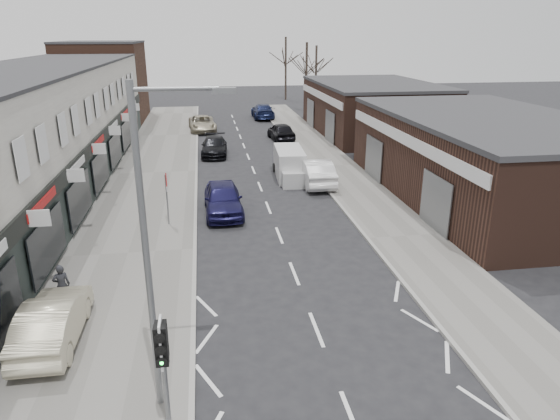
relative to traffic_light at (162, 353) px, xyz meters
name	(u,v)px	position (x,y,z in m)	size (l,w,h in m)	color
ground	(332,368)	(4.40, 2.02, -2.41)	(160.00, 160.00, 0.00)	black
pavement_left	(154,173)	(-2.35, 24.02, -2.35)	(5.50, 64.00, 0.12)	slate
pavement_right	(334,166)	(10.15, 24.02, -2.35)	(3.50, 64.00, 0.12)	slate
shop_terrace_left	(28,131)	(-9.10, 21.52, 1.14)	(8.00, 41.00, 7.10)	silver
brick_block_far	(104,83)	(-9.10, 47.02, 1.59)	(8.00, 10.00, 8.00)	#472A1E
right_unit_near	(486,159)	(16.90, 16.02, -0.16)	(10.00, 18.00, 4.50)	#382119
right_unit_far	(372,109)	(16.90, 36.02, -0.16)	(10.00, 16.00, 4.50)	#382119
tree_far_a	(306,112)	(13.40, 50.02, -2.41)	(3.60, 3.60, 8.00)	#382D26
tree_far_b	(315,105)	(15.90, 56.02, -2.41)	(3.60, 3.60, 7.50)	#382D26
tree_far_c	(286,100)	(12.90, 62.02, -2.41)	(3.60, 3.60, 8.50)	#382D26
traffic_light	(162,353)	(0.00, 0.00, 0.00)	(0.28, 0.60, 3.10)	slate
street_lamp	(153,239)	(-0.13, 1.22, 2.20)	(2.23, 0.22, 8.00)	slate
warning_sign	(167,183)	(-0.76, 14.02, -0.21)	(0.12, 0.80, 2.70)	slate
white_van	(290,165)	(6.56, 21.65, -1.52)	(1.95, 4.97, 1.90)	silver
sedan_on_pavement	(53,320)	(-3.66, 4.43, -1.58)	(1.51, 4.32, 1.42)	beige
pedestrian	(62,285)	(-3.93, 6.63, -1.54)	(0.55, 0.36, 1.52)	black
parked_car_left_a	(223,199)	(1.94, 15.46, -1.60)	(1.92, 4.78, 1.63)	#171542
parked_car_left_b	(214,146)	(1.86, 28.96, -1.73)	(1.93, 4.75, 1.38)	black
parked_car_left_c	(202,124)	(1.00, 39.26, -1.68)	(2.43, 5.28, 1.47)	#A69D85
parked_car_right_a	(315,172)	(7.90, 19.97, -1.60)	(1.73, 4.97, 1.64)	silver
parked_car_right_b	(281,131)	(7.89, 33.92, -1.64)	(1.82, 4.53, 1.54)	black
parked_car_right_c	(263,111)	(7.70, 46.05, -1.63)	(2.21, 5.44, 1.58)	#151C41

